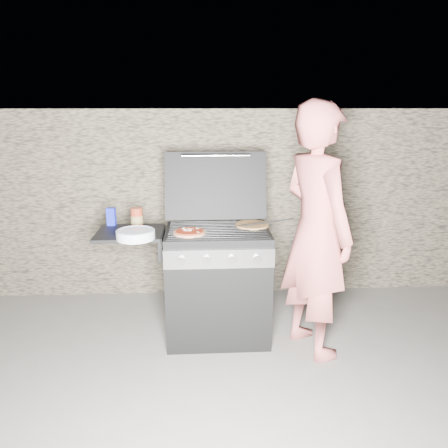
{
  "coord_description": "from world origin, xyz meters",
  "views": [
    {
      "loc": [
        -0.13,
        -3.22,
        1.84
      ],
      "look_at": [
        0.05,
        0.0,
        0.95
      ],
      "focal_mm": 35.0,
      "sensor_mm": 36.0,
      "label": 1
    }
  ],
  "objects": [
    {
      "name": "blue_carton",
      "position": [
        -0.84,
        0.18,
        0.97
      ],
      "size": [
        0.07,
        0.05,
        0.14
      ],
      "primitive_type": "cube",
      "rotation": [
        0.0,
        0.0,
        -0.17
      ],
      "color": "#151FAA",
      "rests_on": "gas_grill"
    },
    {
      "name": "plate_stack",
      "position": [
        -0.6,
        -0.19,
        0.93
      ],
      "size": [
        0.3,
        0.3,
        0.06
      ],
      "primitive_type": "cylinder",
      "rotation": [
        0.0,
        0.0,
        0.1
      ],
      "color": "silver",
      "rests_on": "gas_grill"
    },
    {
      "name": "pizza_topped",
      "position": [
        -0.21,
        -0.11,
        0.92
      ],
      "size": [
        0.29,
        0.29,
        0.03
      ],
      "primitive_type": null,
      "rotation": [
        0.0,
        0.0,
        -0.26
      ],
      "color": "gold",
      "rests_on": "gas_grill"
    },
    {
      "name": "tongs",
      "position": [
        0.36,
        0.0,
        0.96
      ],
      "size": [
        0.44,
        0.1,
        0.09
      ],
      "primitive_type": "cylinder",
      "rotation": [
        0.0,
        1.4,
        -0.19
      ],
      "color": "black",
      "rests_on": "gas_grill"
    },
    {
      "name": "person",
      "position": [
        0.71,
        -0.21,
        0.94
      ],
      "size": [
        0.68,
        0.8,
        1.88
      ],
      "primitive_type": "imported",
      "rotation": [
        0.0,
        0.0,
        1.97
      ],
      "color": "#B95854",
      "rests_on": "ground"
    },
    {
      "name": "pizza_plain",
      "position": [
        0.28,
        0.08,
        0.92
      ],
      "size": [
        0.35,
        0.35,
        0.01
      ],
      "primitive_type": "cylinder",
      "rotation": [
        0.0,
        0.0,
        0.4
      ],
      "color": "tan",
      "rests_on": "gas_grill"
    },
    {
      "name": "stone_wall",
      "position": [
        0.0,
        1.05,
        0.9
      ],
      "size": [
        8.0,
        0.35,
        1.8
      ],
      "primitive_type": "cube",
      "color": "#7B6E53",
      "rests_on": "ground"
    },
    {
      "name": "gas_grill",
      "position": [
        -0.25,
        0.0,
        0.46
      ],
      "size": [
        1.34,
        0.79,
        0.91
      ],
      "primitive_type": null,
      "color": "black",
      "rests_on": "ground"
    },
    {
      "name": "ground",
      "position": [
        0.0,
        0.0,
        0.0
      ],
      "size": [
        50.0,
        50.0,
        0.0
      ],
      "primitive_type": "plane",
      "color": "#625D58"
    },
    {
      "name": "sauce_jar",
      "position": [
        -0.64,
        0.16,
        0.98
      ],
      "size": [
        0.1,
        0.1,
        0.15
      ],
      "primitive_type": "cylinder",
      "rotation": [
        0.0,
        0.0,
        -0.03
      ],
      "color": "#9C341D",
      "rests_on": "gas_grill"
    }
  ]
}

